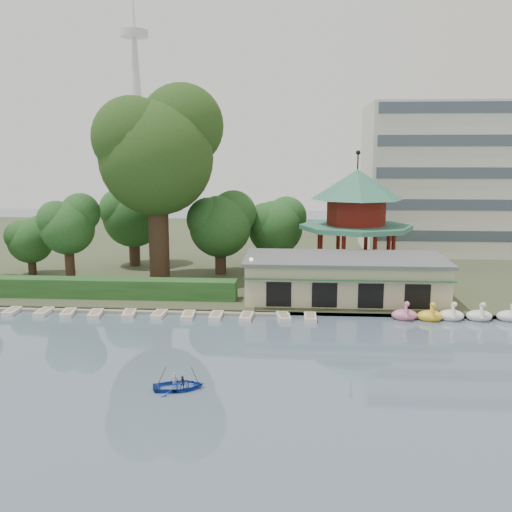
# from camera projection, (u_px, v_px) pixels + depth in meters

# --- Properties ---
(ground_plane) EXTENTS (220.00, 220.00, 0.00)m
(ground_plane) POSITION_uv_depth(u_px,v_px,m) (200.00, 396.00, 32.91)
(ground_plane) COLOR slate
(ground_plane) RESTS_ON ground
(shore) EXTENTS (220.00, 70.00, 0.40)m
(shore) POSITION_uv_depth(u_px,v_px,m) (259.00, 247.00, 83.93)
(shore) COLOR #424930
(shore) RESTS_ON ground
(embankment) EXTENTS (220.00, 0.60, 0.30)m
(embankment) POSITION_uv_depth(u_px,v_px,m) (233.00, 312.00, 49.87)
(embankment) COLOR gray
(embankment) RESTS_ON ground
(dock) EXTENTS (34.00, 1.60, 0.24)m
(dock) POSITION_uv_depth(u_px,v_px,m) (98.00, 310.00, 50.61)
(dock) COLOR gray
(dock) RESTS_ON ground
(boathouse) EXTENTS (18.60, 9.39, 3.90)m
(boathouse) POSITION_uv_depth(u_px,v_px,m) (344.00, 277.00, 53.37)
(boathouse) COLOR beige
(boathouse) RESTS_ON shore
(pavilion) EXTENTS (12.40, 12.40, 13.50)m
(pavilion) POSITION_uv_depth(u_px,v_px,m) (356.00, 212.00, 62.17)
(pavilion) COLOR beige
(pavilion) RESTS_ON shore
(office_building) EXTENTS (38.00, 18.00, 20.00)m
(office_building) POSITION_uv_depth(u_px,v_px,m) (498.00, 184.00, 77.03)
(office_building) COLOR silver
(office_building) RESTS_ON shore
(broadcast_tower) EXTENTS (8.00, 8.00, 96.00)m
(broadcast_tower) POSITION_uv_depth(u_px,v_px,m) (136.00, 84.00, 167.26)
(broadcast_tower) COLOR silver
(broadcast_tower) RESTS_ON ground
(hedge) EXTENTS (30.00, 2.00, 1.80)m
(hedge) POSITION_uv_depth(u_px,v_px,m) (79.00, 288.00, 53.85)
(hedge) COLOR #285724
(hedge) RESTS_ON shore
(lamp_post) EXTENTS (0.36, 0.36, 4.28)m
(lamp_post) POSITION_uv_depth(u_px,v_px,m) (251.00, 272.00, 50.87)
(lamp_post) COLOR black
(lamp_post) RESTS_ON shore
(big_tree) EXTENTS (12.99, 12.10, 20.67)m
(big_tree) POSITION_uv_depth(u_px,v_px,m) (158.00, 148.00, 58.66)
(big_tree) COLOR #3A281C
(big_tree) RESTS_ON shore
(small_trees) EXTENTS (39.32, 16.53, 10.17)m
(small_trees) POSITION_uv_depth(u_px,v_px,m) (153.00, 221.00, 64.61)
(small_trees) COLOR #3A281C
(small_trees) RESTS_ON shore
(swan_boats) EXTENTS (16.18, 2.18, 1.92)m
(swan_boats) POSITION_uv_depth(u_px,v_px,m) (492.00, 316.00, 47.57)
(swan_boats) COLOR pink
(swan_boats) RESTS_ON ground
(moored_rowboats) EXTENTS (34.88, 2.76, 0.36)m
(moored_rowboats) POSITION_uv_depth(u_px,v_px,m) (114.00, 314.00, 49.13)
(moored_rowboats) COLOR silver
(moored_rowboats) RESTS_ON ground
(rowboat_with_passengers) EXTENTS (4.81, 3.93, 2.01)m
(rowboat_with_passengers) POSITION_uv_depth(u_px,v_px,m) (179.00, 382.00, 33.74)
(rowboat_with_passengers) COLOR #1C42B3
(rowboat_with_passengers) RESTS_ON ground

